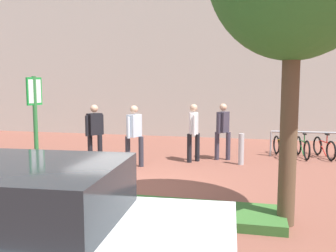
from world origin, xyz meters
TOP-DOWN VIEW (x-y plane):
  - ground_plane at (0.00, 0.00)m, footprint 60.00×60.00m
  - building_facade at (0.00, 8.72)m, footprint 28.00×1.20m
  - planter_strip at (-0.45, -1.56)m, footprint 7.00×1.10m
  - parking_sign_post at (-1.54, -1.56)m, footprint 0.11×0.36m
  - bike_at_sign at (-1.45, -1.32)m, footprint 1.66×0.46m
  - bike_rack_cluster at (4.30, 4.52)m, footprint 2.66×1.61m
  - bollard_steel at (2.13, 2.95)m, footprint 0.16×0.16m
  - person_shirt_blue at (0.73, 3.03)m, footprint 0.34×0.59m
  - person_suited_navy at (1.55, 3.53)m, footprint 0.47×0.57m
  - person_casual_tan at (-0.78, 2.03)m, footprint 0.51×0.58m
  - person_suited_dark at (-2.01, 2.12)m, footprint 0.44×0.53m
  - car_white_hatch at (0.17, -4.62)m, footprint 4.40×2.24m

SIDE VIEW (x-z plane):
  - ground_plane at x=0.00m, z-range 0.00..0.00m
  - planter_strip at x=-0.45m, z-range 0.00..0.16m
  - bike_rack_cluster at x=4.30m, z-range -0.07..0.76m
  - bike_at_sign at x=-1.45m, z-range -0.08..0.78m
  - bollard_steel at x=2.13m, z-range 0.00..0.90m
  - car_white_hatch at x=0.17m, z-range -0.01..1.53m
  - person_shirt_blue at x=0.73m, z-range 0.12..1.84m
  - person_suited_navy at x=1.55m, z-range 0.12..1.84m
  - person_casual_tan at x=-0.78m, z-range 0.12..1.84m
  - person_suited_dark at x=-2.01m, z-range 0.12..1.84m
  - parking_sign_post at x=-1.54m, z-range 0.38..2.84m
  - building_facade at x=0.00m, z-range 0.00..10.00m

